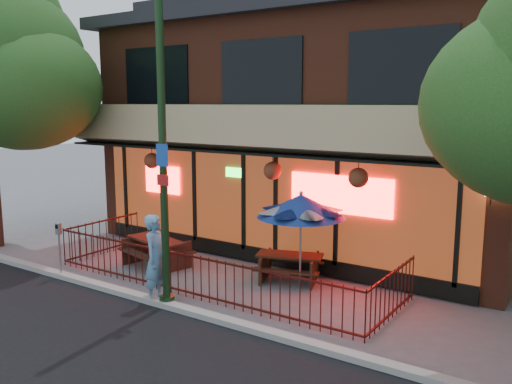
{
  "coord_description": "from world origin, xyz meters",
  "views": [
    {
      "loc": [
        7.66,
        -8.4,
        4.24
      ],
      "look_at": [
        0.66,
        2.0,
        2.16
      ],
      "focal_mm": 38.0,
      "sensor_mm": 36.0,
      "label": 1
    }
  ],
  "objects_px": {
    "picnic_table_left": "(156,248)",
    "pedestrian": "(156,258)",
    "patio_umbrella": "(301,206)",
    "parking_meter_near": "(59,241)",
    "picnic_table_right": "(290,263)",
    "street_light": "(163,157)"
  },
  "relations": [
    {
      "from": "street_light",
      "to": "parking_meter_near",
      "type": "bearing_deg",
      "value": -178.71
    },
    {
      "from": "picnic_table_left",
      "to": "parking_meter_near",
      "type": "bearing_deg",
      "value": -123.94
    },
    {
      "from": "pedestrian",
      "to": "parking_meter_near",
      "type": "bearing_deg",
      "value": 76.67
    },
    {
      "from": "picnic_table_left",
      "to": "picnic_table_right",
      "type": "height_order",
      "value": "picnic_table_left"
    },
    {
      "from": "picnic_table_left",
      "to": "street_light",
      "type": "bearing_deg",
      "value": -41.49
    },
    {
      "from": "street_light",
      "to": "pedestrian",
      "type": "xyz_separation_m",
      "value": [
        -0.33,
        0.05,
        -2.2
      ]
    },
    {
      "from": "patio_umbrella",
      "to": "parking_meter_near",
      "type": "bearing_deg",
      "value": -154.37
    },
    {
      "from": "pedestrian",
      "to": "parking_meter_near",
      "type": "height_order",
      "value": "pedestrian"
    },
    {
      "from": "picnic_table_right",
      "to": "parking_meter_near",
      "type": "height_order",
      "value": "parking_meter_near"
    },
    {
      "from": "picnic_table_right",
      "to": "patio_umbrella",
      "type": "relative_size",
      "value": 0.81
    },
    {
      "from": "patio_umbrella",
      "to": "picnic_table_right",
      "type": "bearing_deg",
      "value": 144.5
    },
    {
      "from": "picnic_table_left",
      "to": "picnic_table_right",
      "type": "bearing_deg",
      "value": 14.81
    },
    {
      "from": "picnic_table_left",
      "to": "patio_umbrella",
      "type": "relative_size",
      "value": 0.88
    },
    {
      "from": "picnic_table_left",
      "to": "pedestrian",
      "type": "xyz_separation_m",
      "value": [
        1.8,
        -1.83,
        0.47
      ]
    },
    {
      "from": "patio_umbrella",
      "to": "pedestrian",
      "type": "distance_m",
      "value": 3.39
    },
    {
      "from": "street_light",
      "to": "picnic_table_right",
      "type": "xyz_separation_m",
      "value": [
        1.35,
        2.8,
        -2.71
      ]
    },
    {
      "from": "picnic_table_left",
      "to": "parking_meter_near",
      "type": "distance_m",
      "value": 2.4
    },
    {
      "from": "picnic_table_right",
      "to": "parking_meter_near",
      "type": "distance_m",
      "value": 5.62
    },
    {
      "from": "picnic_table_left",
      "to": "pedestrian",
      "type": "bearing_deg",
      "value": -45.54
    },
    {
      "from": "street_light",
      "to": "parking_meter_near",
      "type": "distance_m",
      "value": 4.11
    },
    {
      "from": "pedestrian",
      "to": "parking_meter_near",
      "type": "xyz_separation_m",
      "value": [
        -3.12,
        -0.13,
        -0.04
      ]
    },
    {
      "from": "street_light",
      "to": "pedestrian",
      "type": "relative_size",
      "value": 3.67
    }
  ]
}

